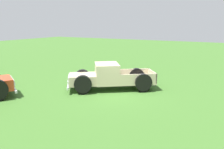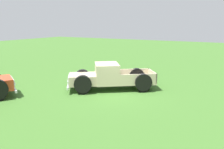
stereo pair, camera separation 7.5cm
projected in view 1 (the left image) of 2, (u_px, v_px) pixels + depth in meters
ground_plane at (113, 91)px, 14.20m from camera, size 80.00×80.00×0.00m
pickup_truck_foreground at (106, 77)px, 14.41m from camera, size 4.51×5.17×1.57m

